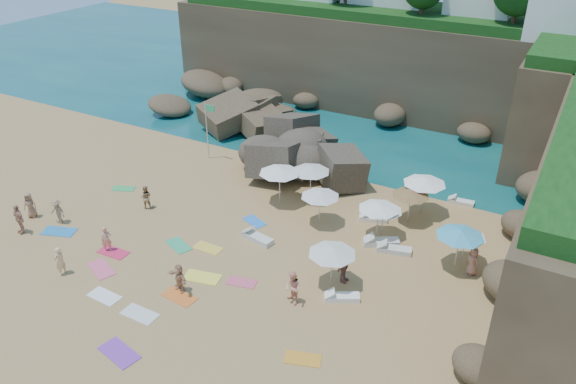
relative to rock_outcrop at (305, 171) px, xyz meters
The scene contains 50 objects.
ground 9.50m from the rock_outcrop, 88.69° to the right, with size 120.00×120.00×0.00m, color tan.
seawater 20.50m from the rock_outcrop, 89.39° to the left, with size 120.00×120.00×0.00m, color #0C4751.
cliff_back 16.16m from the rock_outcrop, 81.86° to the left, with size 44.00×8.00×8.00m, color brown.
rock_promontory 12.59m from the rock_outcrop, 148.92° to the left, with size 12.00×7.00×2.00m, color brown, non-canonical shape.
marina_masts 26.35m from the rock_outcrop, 128.46° to the left, with size 3.10×0.10×6.00m.
rock_outcrop is the anchor object (origin of this frame).
flag_pole 7.76m from the rock_outcrop, 167.35° to the right, with size 0.84×0.09×4.32m.
parasol_0 5.25m from the rock_outcrop, 82.50° to the right, with size 2.60×2.60×2.46m.
parasol_1 9.38m from the rock_outcrop, 10.74° to the right, with size 2.60×2.60×2.46m.
parasol_2 7.30m from the rock_outcrop, 55.55° to the right, with size 2.30×2.30×2.17m.
parasol_3 9.54m from the rock_outcrop, 36.32° to the right, with size 2.34×2.34×2.21m.
parasol_4 9.56m from the rock_outcrop, 34.57° to the right, with size 2.16×2.16×2.04m.
parasol_5 4.53m from the rock_outcrop, 57.86° to the right, with size 2.47×2.47×2.33m.
parasol_6 9.27m from the rock_outcrop, 19.39° to the right, with size 2.25×2.25×2.12m.
parasol_7 13.80m from the rock_outcrop, 24.59° to the right, with size 2.09×2.09×1.97m.
parasol_8 18.52m from the rock_outcrop, 29.68° to the right, with size 2.09×2.09×1.98m.
parasol_9 13.13m from the rock_outcrop, 56.76° to the right, with size 2.43×2.43×2.30m.
parasol_10 13.91m from the rock_outcrop, 27.22° to the right, with size 2.50×2.50×2.36m.
lounger_0 7.80m from the rock_outcrop, 30.59° to the right, with size 1.69×0.56×0.26m, color white.
lounger_1 10.85m from the rock_outcrop, ahead, with size 1.62×0.54×0.25m, color white.
lounger_2 10.12m from the rock_outcrop, 37.43° to the right, with size 2.01×0.67×0.31m, color silver.
lounger_3 9.33m from the rock_outcrop, 79.49° to the right, with size 1.97×0.66×0.31m, color silver.
lounger_4 11.04m from the rock_outcrop, 36.07° to the right, with size 1.90×0.63×0.30m, color silver.
lounger_5 14.12m from the rock_outcrop, 55.17° to the right, with size 1.72×0.57×0.27m, color white.
towel_0 16.65m from the rock_outcrop, 122.46° to the right, with size 1.94×0.97×0.03m, color #2279B9.
towel_1 16.04m from the rock_outcrop, 104.77° to the right, with size 1.82×0.91×0.03m, color #E35878.
towel_2 15.34m from the rock_outcrop, 86.35° to the right, with size 1.74×0.87×0.03m, color orange.
towel_3 11.93m from the rock_outcrop, 99.23° to the right, with size 1.69×0.85×0.03m, color #2FA467.
towel_4 13.55m from the rock_outcrop, 85.69° to the right, with size 1.89×0.94×0.03m, color #FFF043.
towel_5 17.23m from the rock_outcrop, 97.66° to the right, with size 1.68×0.84×0.03m, color white.
towel_6 19.60m from the rock_outcrop, 86.87° to the right, with size 1.94×0.97×0.03m, color purple.
towel_7 14.81m from the rock_outcrop, 108.21° to the right, with size 1.74×0.87×0.03m, color #D7264E.
towel_8 7.57m from the rock_outcrop, 86.37° to the right, with size 1.54×0.77×0.03m, color blue.
towel_9 13.21m from the rock_outcrop, 76.77° to the right, with size 1.52×0.76×0.03m, color #D45268.
towel_10 17.99m from the rock_outcrop, 62.85° to the right, with size 1.57×0.79×0.03m, color orange.
towel_11 12.50m from the rock_outcrop, 138.62° to the right, with size 1.49×0.74×0.03m, color green.
towel_12 11.20m from the rock_outcrop, 91.58° to the right, with size 1.63×0.82×0.03m, color yellow.
towel_13 17.23m from the rock_outcrop, 89.56° to the right, with size 1.78×0.89×0.03m, color silver.
person_stand_0 14.95m from the rock_outcrop, 109.60° to the right, with size 0.55×0.36×1.51m, color tan.
person_stand_1 11.35m from the rock_outcrop, 123.76° to the right, with size 0.75×0.58×1.54m, color tan.
person_stand_2 1.75m from the rock_outcrop, 70.70° to the right, with size 1.05×0.43×1.62m, color tan.
person_stand_3 12.73m from the rock_outcrop, 53.67° to the right, with size 1.11×0.46×1.89m, color #9A5A4D.
person_stand_4 14.62m from the rock_outcrop, 26.20° to the right, with size 0.78×0.43×1.60m, color #B6755F.
person_stand_5 3.21m from the rock_outcrop, 142.32° to the right, with size 1.37×0.39×1.47m, color tan.
person_stand_6 17.70m from the rock_outcrop, 108.34° to the right, with size 0.60×0.39×1.64m, color #F1C489.
person_lie_0 16.48m from the rock_outcrop, 126.03° to the right, with size 0.99×1.53×0.41m, color #A77853.
person_lie_1 18.58m from the rock_outcrop, 125.42° to the right, with size 1.07×1.82×0.44m, color tan.
person_lie_2 17.96m from the rock_outcrop, 130.57° to the right, with size 0.77×1.58×0.42m, color #96694B.
person_lie_3 14.93m from the rock_outcrop, 87.25° to the right, with size 1.42×1.53×0.41m, color tan.
person_lie_5 14.35m from the rock_outcrop, 64.93° to the right, with size 0.86×1.76×0.67m, color #F9AB8D.
Camera 1 is at (15.97, -22.21, 17.90)m, focal length 35.00 mm.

